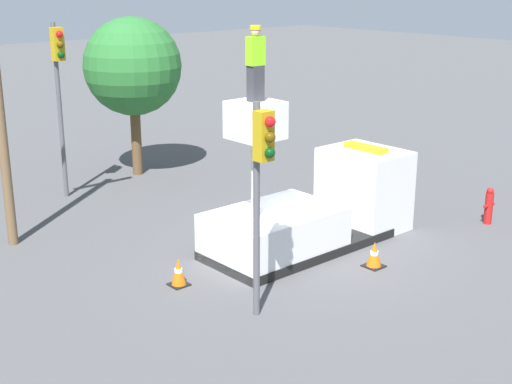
{
  "coord_description": "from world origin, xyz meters",
  "views": [
    {
      "loc": [
        -12.45,
        -12.55,
        6.99
      ],
      "look_at": [
        -2.44,
        -1.08,
        2.3
      ],
      "focal_mm": 50.0,
      "sensor_mm": 36.0,
      "label": 1
    }
  ],
  "objects_px": {
    "traffic_light_pole": "(261,169)",
    "fire_hydrant": "(489,206)",
    "traffic_cone_rear": "(178,272)",
    "tree_right_bg": "(133,67)",
    "worker": "(256,64)",
    "bucket_truck": "(315,210)",
    "traffic_cone_curbside": "(374,255)",
    "traffic_light_across": "(59,76)"
  },
  "relations": [
    {
      "from": "traffic_light_pole",
      "to": "tree_right_bg",
      "type": "bearing_deg",
      "value": 70.28
    },
    {
      "from": "fire_hydrant",
      "to": "worker",
      "type": "bearing_deg",
      "value": 162.3
    },
    {
      "from": "traffic_light_across",
      "to": "traffic_cone_rear",
      "type": "height_order",
      "value": "traffic_light_across"
    },
    {
      "from": "bucket_truck",
      "to": "traffic_light_pole",
      "type": "distance_m",
      "value": 5.14
    },
    {
      "from": "traffic_light_pole",
      "to": "fire_hydrant",
      "type": "distance_m",
      "value": 9.28
    },
    {
      "from": "fire_hydrant",
      "to": "traffic_cone_rear",
      "type": "relative_size",
      "value": 1.62
    },
    {
      "from": "traffic_light_pole",
      "to": "tree_right_bg",
      "type": "distance_m",
      "value": 12.09
    },
    {
      "from": "bucket_truck",
      "to": "traffic_cone_rear",
      "type": "relative_size",
      "value": 8.95
    },
    {
      "from": "fire_hydrant",
      "to": "traffic_cone_rear",
      "type": "bearing_deg",
      "value": 165.54
    },
    {
      "from": "worker",
      "to": "fire_hydrant",
      "type": "height_order",
      "value": "worker"
    },
    {
      "from": "bucket_truck",
      "to": "traffic_light_pole",
      "type": "xyz_separation_m",
      "value": [
        -3.96,
        -2.31,
        2.33
      ]
    },
    {
      "from": "worker",
      "to": "traffic_light_pole",
      "type": "distance_m",
      "value": 3.43
    },
    {
      "from": "traffic_light_across",
      "to": "fire_hydrant",
      "type": "distance_m",
      "value": 13.54
    },
    {
      "from": "traffic_light_pole",
      "to": "bucket_truck",
      "type": "bearing_deg",
      "value": 30.23
    },
    {
      "from": "traffic_light_across",
      "to": "tree_right_bg",
      "type": "xyz_separation_m",
      "value": [
        3.21,
        0.92,
        -0.07
      ]
    },
    {
      "from": "traffic_light_pole",
      "to": "fire_hydrant",
      "type": "relative_size",
      "value": 4.2
    },
    {
      "from": "worker",
      "to": "traffic_cone_curbside",
      "type": "height_order",
      "value": "worker"
    },
    {
      "from": "bucket_truck",
      "to": "tree_right_bg",
      "type": "xyz_separation_m",
      "value": [
        0.12,
        9.06,
        2.94
      ]
    },
    {
      "from": "traffic_light_pole",
      "to": "fire_hydrant",
      "type": "xyz_separation_m",
      "value": [
        8.87,
        0.07,
        -2.72
      ]
    },
    {
      "from": "bucket_truck",
      "to": "traffic_cone_rear",
      "type": "height_order",
      "value": "bucket_truck"
    },
    {
      "from": "traffic_light_pole",
      "to": "traffic_cone_curbside",
      "type": "height_order",
      "value": "traffic_light_pole"
    },
    {
      "from": "bucket_truck",
      "to": "worker",
      "type": "height_order",
      "value": "worker"
    },
    {
      "from": "bucket_truck",
      "to": "traffic_light_across",
      "type": "relative_size",
      "value": 1.09
    },
    {
      "from": "worker",
      "to": "tree_right_bg",
      "type": "relative_size",
      "value": 0.31
    },
    {
      "from": "traffic_cone_curbside",
      "to": "tree_right_bg",
      "type": "xyz_separation_m",
      "value": [
        0.18,
        11.19,
        3.55
      ]
    },
    {
      "from": "tree_right_bg",
      "to": "fire_hydrant",
      "type": "bearing_deg",
      "value": -67.01
    },
    {
      "from": "bucket_truck",
      "to": "traffic_cone_curbside",
      "type": "bearing_deg",
      "value": -91.71
    },
    {
      "from": "traffic_light_pole",
      "to": "fire_hydrant",
      "type": "bearing_deg",
      "value": 0.45
    },
    {
      "from": "traffic_light_across",
      "to": "traffic_light_pole",
      "type": "bearing_deg",
      "value": -94.73
    },
    {
      "from": "traffic_light_pole",
      "to": "traffic_light_across",
      "type": "xyz_separation_m",
      "value": [
        0.86,
        10.45,
        0.67
      ]
    },
    {
      "from": "worker",
      "to": "bucket_truck",
      "type": "bearing_deg",
      "value": 0.0
    },
    {
      "from": "traffic_cone_curbside",
      "to": "bucket_truck",
      "type": "bearing_deg",
      "value": 88.29
    },
    {
      "from": "traffic_cone_curbside",
      "to": "tree_right_bg",
      "type": "distance_m",
      "value": 11.74
    },
    {
      "from": "worker",
      "to": "traffic_cone_rear",
      "type": "distance_m",
      "value": 5.18
    },
    {
      "from": "bucket_truck",
      "to": "traffic_cone_rear",
      "type": "distance_m",
      "value": 4.4
    },
    {
      "from": "traffic_light_across",
      "to": "fire_hydrant",
      "type": "height_order",
      "value": "traffic_light_across"
    },
    {
      "from": "worker",
      "to": "traffic_light_across",
      "type": "xyz_separation_m",
      "value": [
        -0.99,
        8.14,
        -1.05
      ]
    },
    {
      "from": "traffic_cone_rear",
      "to": "tree_right_bg",
      "type": "distance_m",
      "value": 10.58
    },
    {
      "from": "traffic_light_across",
      "to": "traffic_cone_rear",
      "type": "distance_m",
      "value": 8.86
    },
    {
      "from": "bucket_truck",
      "to": "fire_hydrant",
      "type": "relative_size",
      "value": 5.52
    },
    {
      "from": "tree_right_bg",
      "to": "traffic_light_across",
      "type": "bearing_deg",
      "value": -163.96
    },
    {
      "from": "traffic_cone_rear",
      "to": "tree_right_bg",
      "type": "height_order",
      "value": "tree_right_bg"
    }
  ]
}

